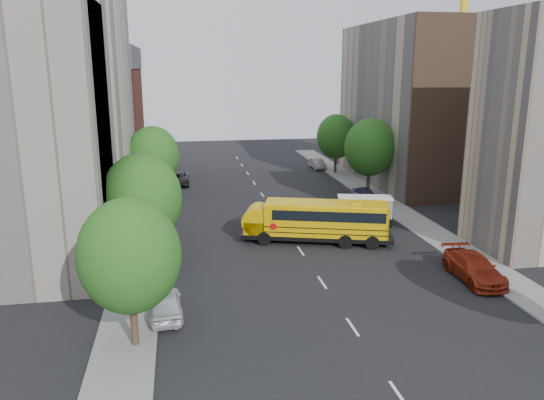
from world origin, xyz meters
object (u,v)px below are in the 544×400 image
object	(u,v)px
school_bus	(315,219)
parked_car_1	(170,198)
street_tree_5	(336,137)
street_tree_1	(142,198)
parked_car_2	(178,178)
parked_car_5	(317,164)
parked_car_3	(474,268)
street_tree_4	(370,147)
street_tree_0	(130,256)
parked_car_0	(165,303)
street_tree_2	(153,156)
parked_car_4	(365,196)
safari_truck	(359,210)

from	to	relation	value
school_bus	parked_car_1	distance (m)	17.51
street_tree_5	street_tree_1	bearing A→B (deg)	-126.25
parked_car_1	parked_car_2	xyz separation A→B (m)	(0.80, 9.60, 0.04)
street_tree_5	parked_car_5	size ratio (longest dim) A/B	1.85
school_bus	parked_car_3	bearing A→B (deg)	-31.46
street_tree_4	parked_car_5	distance (m)	16.24
street_tree_0	parked_car_0	world-z (taller)	street_tree_0
parked_car_0	parked_car_5	distance (m)	44.87
parked_car_3	street_tree_2	bearing A→B (deg)	133.72
parked_car_0	parked_car_2	distance (m)	33.87
parked_car_2	parked_car_4	world-z (taller)	parked_car_2
street_tree_4	safari_truck	size ratio (longest dim) A/B	1.35
street_tree_2	school_bus	world-z (taller)	street_tree_2
street_tree_2	street_tree_5	world-z (taller)	street_tree_2
school_bus	parked_car_5	bearing A→B (deg)	91.92
street_tree_4	street_tree_2	bearing A→B (deg)	180.00
parked_car_1	parked_car_5	world-z (taller)	parked_car_1
street_tree_0	school_bus	size ratio (longest dim) A/B	0.63
street_tree_5	parked_car_5	distance (m)	5.57
street_tree_5	school_bus	distance (m)	27.95
parked_car_0	street_tree_4	bearing A→B (deg)	-132.58
street_tree_2	parked_car_0	bearing A→B (deg)	-86.79
street_tree_2	parked_car_5	distance (m)	26.15
parked_car_1	parked_car_5	bearing A→B (deg)	-138.91
street_tree_1	street_tree_4	size ratio (longest dim) A/B	0.98
parked_car_0	parked_car_1	distance (m)	24.26
street_tree_4	parked_car_4	world-z (taller)	street_tree_4
street_tree_0	school_bus	distance (m)	18.91
street_tree_4	parked_car_0	xyz separation A→B (m)	(-20.60, -24.98, -4.33)
street_tree_5	parked_car_5	world-z (taller)	street_tree_5
safari_truck	parked_car_3	distance (m)	13.40
parked_car_4	street_tree_4	bearing A→B (deg)	62.46
street_tree_2	parked_car_4	world-z (taller)	street_tree_2
street_tree_0	parked_car_3	size ratio (longest dim) A/B	1.33
parked_car_0	parked_car_4	world-z (taller)	parked_car_0
school_bus	parked_car_1	xyz separation A→B (m)	(-11.18, 13.44, -1.10)
street_tree_5	parked_car_4	bearing A→B (deg)	-95.28
street_tree_2	parked_car_2	xyz separation A→B (m)	(2.20, 8.88, -4.06)
safari_truck	parked_car_2	bearing A→B (deg)	142.13
street_tree_1	school_bus	world-z (taller)	street_tree_1
parked_car_0	parked_car_2	size ratio (longest dim) A/B	0.79
street_tree_2	school_bus	distance (m)	19.17
street_tree_4	parked_car_2	size ratio (longest dim) A/B	1.47
street_tree_2	parked_car_2	distance (m)	10.01
parked_car_2	parked_car_5	size ratio (longest dim) A/B	1.36
street_tree_2	street_tree_4	bearing A→B (deg)	0.00
street_tree_2	parked_car_5	xyz separation A→B (m)	(20.60, 15.57, -4.16)
street_tree_4	parked_car_0	bearing A→B (deg)	-129.51
parked_car_1	parked_car_4	distance (m)	19.35
street_tree_2	parked_car_0	xyz separation A→B (m)	(1.40, -24.98, -4.08)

